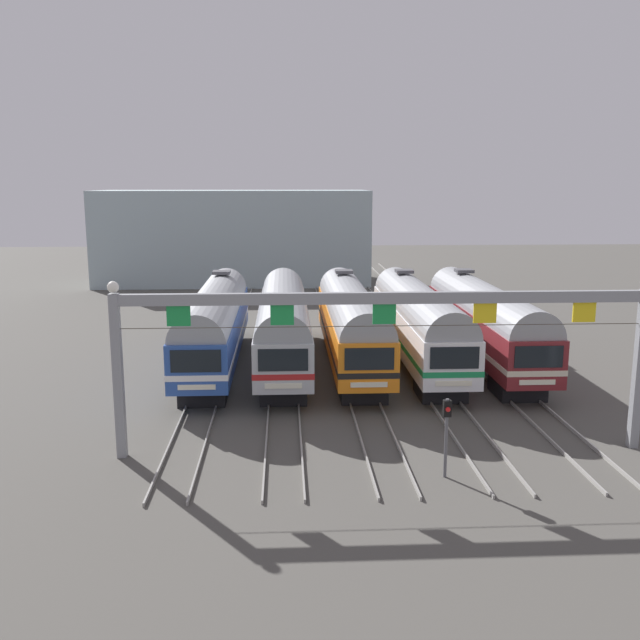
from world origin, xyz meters
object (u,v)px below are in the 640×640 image
at_px(commuter_train_blue, 215,322).
at_px(catenary_gantry, 384,324).
at_px(commuter_train_orange, 351,321).
at_px(yard_signal_mast, 447,423).
at_px(commuter_train_stainless, 283,322).
at_px(commuter_train_white, 418,320).
at_px(commuter_train_maroon, 484,320).

xyz_separation_m(commuter_train_blue, catenary_gantry, (7.87, -13.50, 2.54)).
bearing_deg(commuter_train_orange, yard_signal_mast, -83.01).
bearing_deg(commuter_train_stainless, commuter_train_orange, 0.06).
bearing_deg(commuter_train_orange, commuter_train_stainless, -179.94).
relative_size(commuter_train_stainless, catenary_gantry, 0.86).
bearing_deg(commuter_train_stainless, commuter_train_blue, 179.94).
height_order(commuter_train_white, commuter_train_maroon, same).
bearing_deg(commuter_train_orange, catenary_gantry, -90.00).
bearing_deg(catenary_gantry, yard_signal_mast, -52.51).
distance_m(commuter_train_orange, yard_signal_mast, 16.20).
distance_m(commuter_train_orange, commuter_train_white, 3.94).
bearing_deg(yard_signal_mast, commuter_train_blue, 121.49).
bearing_deg(catenary_gantry, commuter_train_blue, 120.25).
xyz_separation_m(commuter_train_stainless, commuter_train_white, (7.87, 0.00, 0.00)).
relative_size(commuter_train_blue, commuter_train_maroon, 1.00).
height_order(commuter_train_white, yard_signal_mast, commuter_train_white).
bearing_deg(yard_signal_mast, commuter_train_stainless, 110.19).
distance_m(catenary_gantry, yard_signal_mast, 4.51).
height_order(commuter_train_blue, catenary_gantry, catenary_gantry).
distance_m(commuter_train_stainless, yard_signal_mast, 17.12).
height_order(commuter_train_orange, commuter_train_white, same).
distance_m(commuter_train_white, yard_signal_mast, 16.20).
xyz_separation_m(commuter_train_stainless, commuter_train_maroon, (11.81, 0.00, 0.00)).
relative_size(commuter_train_orange, commuter_train_white, 1.00).
bearing_deg(commuter_train_blue, commuter_train_white, 0.00).
height_order(commuter_train_blue, commuter_train_white, same).
distance_m(commuter_train_maroon, catenary_gantry, 15.83).
relative_size(commuter_train_blue, catenary_gantry, 0.86).
height_order(commuter_train_stainless, yard_signal_mast, commuter_train_stainless).
bearing_deg(commuter_train_maroon, catenary_gantry, -120.25).
relative_size(commuter_train_stainless, commuter_train_white, 1.00).
distance_m(commuter_train_orange, catenary_gantry, 13.74).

